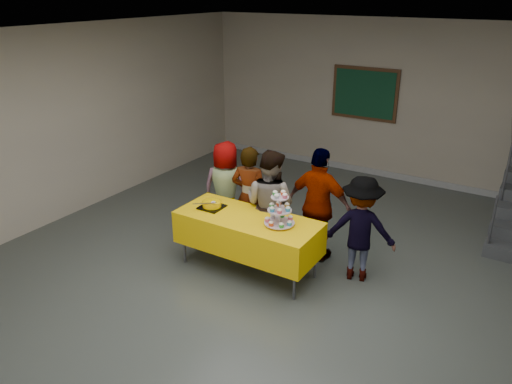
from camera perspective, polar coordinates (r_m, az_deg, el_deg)
room_shell at (r=5.18m, az=0.63°, el=7.07°), size 10.00×10.04×3.02m
bake_table at (r=6.48m, az=-0.93°, el=-4.61°), size 1.88×0.78×0.77m
cupcake_stand at (r=6.12m, az=2.71°, el=-2.30°), size 0.38×0.38×0.44m
bear_cake at (r=6.66m, az=-5.08°, el=-1.33°), size 0.32×0.36×0.12m
schoolchild_a at (r=7.41m, az=-3.46°, el=0.35°), size 0.80×0.63×1.44m
schoolchild_b at (r=7.05m, az=-0.74°, el=-0.57°), size 0.60×0.44×1.49m
schoolchild_c at (r=6.76m, az=1.60°, el=-1.41°), size 0.79×0.64×1.54m
schoolchild_d at (r=6.71m, az=7.22°, el=-1.55°), size 0.94×0.41×1.59m
schoolchild_e at (r=6.40m, az=11.85°, el=-4.14°), size 1.00×0.72×1.39m
noticeboard at (r=9.96m, az=12.31°, el=10.93°), size 1.30×0.05×1.00m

